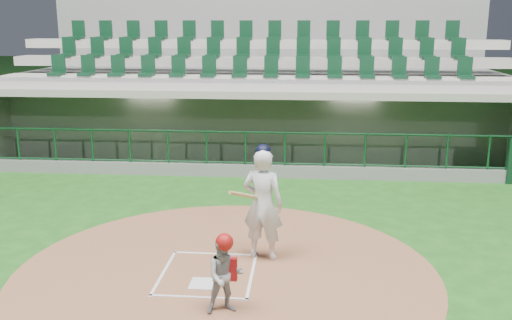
% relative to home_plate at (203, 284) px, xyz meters
% --- Properties ---
extents(ground, '(120.00, 120.00, 0.00)m').
position_rel_home_plate_xyz_m(ground, '(0.00, 0.70, -0.02)').
color(ground, '#184D16').
rests_on(ground, ground).
extents(dirt_circle, '(7.20, 7.20, 0.01)m').
position_rel_home_plate_xyz_m(dirt_circle, '(0.30, 0.50, -0.02)').
color(dirt_circle, brown).
rests_on(dirt_circle, ground).
extents(home_plate, '(0.43, 0.43, 0.02)m').
position_rel_home_plate_xyz_m(home_plate, '(0.00, 0.00, 0.00)').
color(home_plate, silver).
rests_on(home_plate, dirt_circle).
extents(batter_box_chalk, '(1.55, 1.80, 0.01)m').
position_rel_home_plate_xyz_m(batter_box_chalk, '(0.00, 0.40, -0.00)').
color(batter_box_chalk, silver).
rests_on(batter_box_chalk, ground).
extents(dugout_structure, '(16.40, 3.70, 3.00)m').
position_rel_home_plate_xyz_m(dugout_structure, '(0.14, 8.53, 0.94)').
color(dugout_structure, gray).
rests_on(dugout_structure, ground).
extents(seating_deck, '(17.00, 6.72, 5.15)m').
position_rel_home_plate_xyz_m(seating_deck, '(0.00, 11.61, 1.40)').
color(seating_deck, gray).
rests_on(seating_deck, ground).
extents(batter, '(0.95, 0.96, 2.10)m').
position_rel_home_plate_xyz_m(batter, '(0.88, 1.16, 1.03)').
color(batter, silver).
rests_on(batter, dirt_circle).
extents(catcher, '(0.65, 0.57, 1.21)m').
position_rel_home_plate_xyz_m(catcher, '(0.48, -0.85, 0.59)').
color(catcher, '#939499').
rests_on(catcher, dirt_circle).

